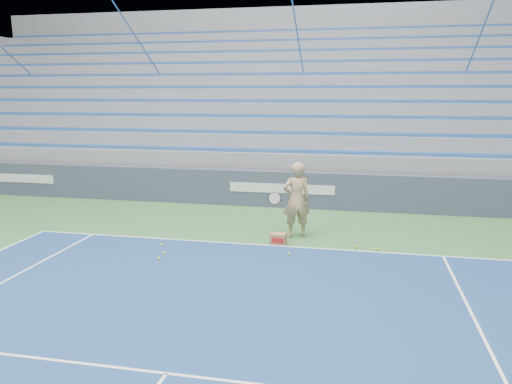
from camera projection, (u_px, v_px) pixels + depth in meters
sponsor_barrier at (282, 189)px, 15.24m from camera, size 30.00×0.32×1.10m
bleachers at (304, 120)px, 20.37m from camera, size 31.00×9.15×7.30m
tennis_player at (296, 200)px, 12.01m from camera, size 1.00×0.95×1.84m
ball_box at (279, 239)px, 11.54m from camera, size 0.37×0.30×0.26m
tennis_ball_0 at (163, 254)px, 10.80m from camera, size 0.07×0.07×0.07m
tennis_ball_1 at (376, 249)px, 11.10m from camera, size 0.07×0.07×0.07m
tennis_ball_2 at (289, 254)px, 10.78m from camera, size 0.07×0.07×0.07m
tennis_ball_3 at (161, 245)px, 11.42m from camera, size 0.07×0.07×0.07m
tennis_ball_4 at (356, 247)px, 11.27m from camera, size 0.07×0.07×0.07m
tennis_ball_5 at (159, 258)px, 10.49m from camera, size 0.07×0.07×0.07m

